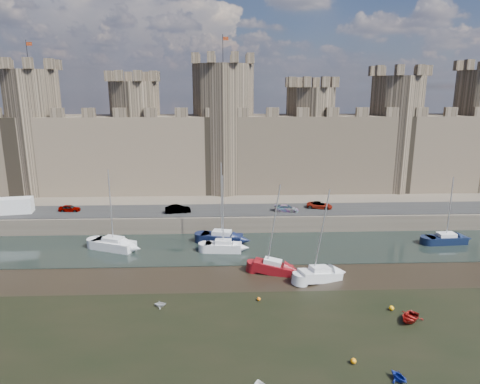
# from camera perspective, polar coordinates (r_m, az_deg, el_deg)

# --- Properties ---
(ground) EXTENTS (160.00, 160.00, 0.00)m
(ground) POSITION_cam_1_polar(r_m,az_deg,el_deg) (37.99, -5.10, -20.87)
(ground) COLOR black
(ground) RESTS_ON ground
(water_channel) EXTENTS (160.00, 12.00, 0.08)m
(water_channel) POSITION_cam_1_polar(r_m,az_deg,el_deg) (59.28, -3.99, -7.50)
(water_channel) COLOR black
(water_channel) RESTS_ON ground
(quay) EXTENTS (160.00, 60.00, 2.50)m
(quay) POSITION_cam_1_polar(r_m,az_deg,el_deg) (93.44, -3.37, 1.27)
(quay) COLOR #4C443A
(quay) RESTS_ON ground
(road) EXTENTS (160.00, 7.00, 0.10)m
(road) POSITION_cam_1_polar(r_m,az_deg,el_deg) (67.94, -3.78, -2.45)
(road) COLOR black
(road) RESTS_ON quay
(castle) EXTENTS (108.50, 11.00, 29.00)m
(castle) POSITION_cam_1_polar(r_m,az_deg,el_deg) (79.84, -4.09, 6.69)
(castle) COLOR #42382B
(castle) RESTS_ON quay
(car_0) EXTENTS (3.34, 1.52, 1.11)m
(car_0) POSITION_cam_1_polar(r_m,az_deg,el_deg) (72.19, -21.78, -2.04)
(car_0) COLOR gray
(car_0) RESTS_ON quay
(car_1) EXTENTS (4.09, 1.96, 1.29)m
(car_1) POSITION_cam_1_polar(r_m,az_deg,el_deg) (66.99, -8.29, -2.27)
(car_1) COLOR gray
(car_1) RESTS_ON quay
(car_2) EXTENTS (3.95, 2.11, 1.09)m
(car_2) POSITION_cam_1_polar(r_m,az_deg,el_deg) (67.41, 6.20, -2.20)
(car_2) COLOR gray
(car_2) RESTS_ON quay
(car_3) EXTENTS (4.43, 3.03, 1.13)m
(car_3) POSITION_cam_1_polar(r_m,az_deg,el_deg) (69.92, 10.56, -1.75)
(car_3) COLOR gray
(car_3) RESTS_ON quay
(van) EXTENTS (5.95, 3.18, 2.46)m
(van) POSITION_cam_1_polar(r_m,az_deg,el_deg) (74.57, -28.03, -1.66)
(van) COLOR silver
(van) RESTS_ON quay
(sailboat_0) EXTENTS (6.35, 4.35, 11.06)m
(sailboat_0) POSITION_cam_1_polar(r_m,az_deg,el_deg) (60.89, -16.51, -6.67)
(sailboat_0) COLOR silver
(sailboat_0) RESTS_ON ground
(sailboat_1) EXTENTS (6.12, 3.57, 11.51)m
(sailboat_1) POSITION_cam_1_polar(r_m,az_deg,el_deg) (60.79, -2.43, -6.08)
(sailboat_1) COLOR black
(sailboat_1) RESTS_ON ground
(sailboat_2) EXTENTS (4.97, 2.29, 10.42)m
(sailboat_2) POSITION_cam_1_polar(r_m,az_deg,el_deg) (57.78, -2.24, -7.22)
(sailboat_2) COLOR silver
(sailboat_2) RESTS_ON ground
(sailboat_3) EXTENTS (5.57, 2.48, 9.53)m
(sailboat_3) POSITION_cam_1_polar(r_m,az_deg,el_deg) (67.30, 25.77, -5.62)
(sailboat_3) COLOR black
(sailboat_3) RESTS_ON ground
(sailboat_4) EXTENTS (4.95, 2.98, 10.83)m
(sailboat_4) POSITION_cam_1_polar(r_m,az_deg,el_deg) (51.73, 4.39, -9.91)
(sailboat_4) COLOR maroon
(sailboat_4) RESTS_ON ground
(sailboat_5) EXTENTS (5.37, 3.47, 10.80)m
(sailboat_5) POSITION_cam_1_polar(r_m,az_deg,el_deg) (50.57, 10.57, -10.72)
(sailboat_5) COLOR silver
(sailboat_5) RESTS_ON ground
(dinghy_3) EXTENTS (1.37, 1.22, 0.66)m
(dinghy_3) POSITION_cam_1_polar(r_m,az_deg,el_deg) (45.21, -10.61, -14.47)
(dinghy_3) COLOR silver
(dinghy_3) RESTS_ON ground
(dinghy_4) EXTENTS (3.48, 3.57, 0.60)m
(dinghy_4) POSITION_cam_1_polar(r_m,az_deg,el_deg) (45.15, 21.71, -15.36)
(dinghy_4) COLOR maroon
(dinghy_4) RESTS_ON ground
(dinghy_5) EXTENTS (1.83, 1.93, 0.80)m
(dinghy_5) POSITION_cam_1_polar(r_m,az_deg,el_deg) (37.09, 20.42, -22.00)
(dinghy_5) COLOR navy
(dinghy_5) RESTS_ON ground
(buoy_1) EXTENTS (0.39, 0.39, 0.39)m
(buoy_1) POSITION_cam_1_polar(r_m,az_deg,el_deg) (45.74, 2.51, -14.06)
(buoy_1) COLOR orange
(buoy_1) RESTS_ON ground
(buoy_2) EXTENTS (0.47, 0.47, 0.47)m
(buoy_2) POSITION_cam_1_polar(r_m,az_deg,el_deg) (37.94, 14.88, -20.95)
(buoy_2) COLOR orange
(buoy_2) RESTS_ON ground
(buoy_3) EXTENTS (0.50, 0.50, 0.50)m
(buoy_3) POSITION_cam_1_polar(r_m,az_deg,el_deg) (46.44, 19.54, -14.38)
(buoy_3) COLOR #FFA60B
(buoy_3) RESTS_ON ground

